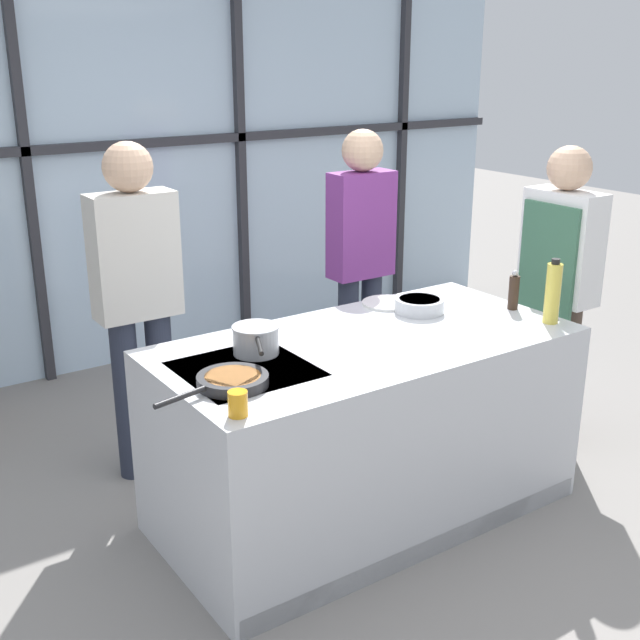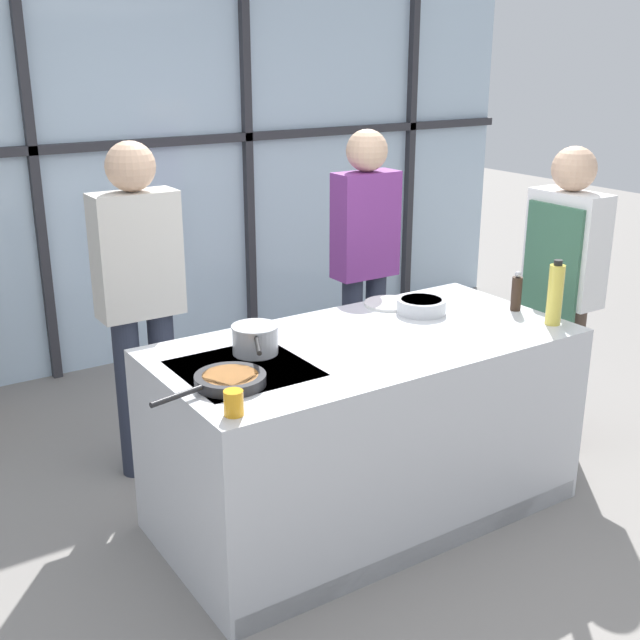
% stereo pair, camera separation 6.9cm
% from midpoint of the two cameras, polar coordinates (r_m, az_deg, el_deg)
% --- Properties ---
extents(ground_plane, '(18.00, 18.00, 0.00)m').
position_cam_midpoint_polar(ground_plane, '(4.04, 3.61, -13.37)').
color(ground_plane, gray).
extents(back_window_wall, '(6.40, 0.10, 2.80)m').
position_cam_midpoint_polar(back_window_wall, '(5.75, -11.90, 10.91)').
color(back_window_wall, silver).
rests_on(back_window_wall, ground_plane).
extents(demo_island, '(1.95, 0.96, 0.89)m').
position_cam_midpoint_polar(demo_island, '(3.82, 3.75, -7.71)').
color(demo_island, silver).
rests_on(demo_island, ground_plane).
extents(chef, '(0.23, 0.43, 1.67)m').
position_cam_midpoint_polar(chef, '(4.55, 17.24, 2.66)').
color(chef, '#47382D').
rests_on(chef, ground_plane).
extents(spectator_far_left, '(0.42, 0.24, 1.74)m').
position_cam_midpoint_polar(spectator_far_left, '(4.11, -12.24, 2.10)').
color(spectator_far_left, '#232838').
rests_on(spectator_far_left, ground_plane).
extents(spectator_center_left, '(0.39, 0.24, 1.72)m').
position_cam_midpoint_polar(spectator_center_left, '(4.77, 3.64, 4.81)').
color(spectator_center_left, '#232838').
rests_on(spectator_center_left, ground_plane).
extents(frying_pan, '(0.50, 0.28, 0.04)m').
position_cam_midpoint_polar(frying_pan, '(3.16, -5.88, -4.25)').
color(frying_pan, '#232326').
rests_on(frying_pan, demo_island).
extents(saucepan, '(0.23, 0.36, 0.13)m').
position_cam_midpoint_polar(saucepan, '(3.46, -4.06, -1.34)').
color(saucepan, silver).
rests_on(saucepan, demo_island).
extents(white_plate, '(0.26, 0.26, 0.01)m').
position_cam_midpoint_polar(white_plate, '(4.15, 5.45, 1.17)').
color(white_plate, white).
rests_on(white_plate, demo_island).
extents(mixing_bowl, '(0.25, 0.25, 0.07)m').
position_cam_midpoint_polar(mixing_bowl, '(4.03, 7.69, 1.04)').
color(mixing_bowl, silver).
rests_on(mixing_bowl, demo_island).
extents(oil_bottle, '(0.07, 0.07, 0.32)m').
position_cam_midpoint_polar(oil_bottle, '(3.97, 16.86, 1.77)').
color(oil_bottle, '#E0CC4C').
rests_on(oil_bottle, demo_island).
extents(pepper_grinder, '(0.05, 0.05, 0.20)m').
position_cam_midpoint_polar(pepper_grinder, '(4.15, 14.26, 1.90)').
color(pepper_grinder, '#332319').
rests_on(pepper_grinder, demo_island).
extents(juice_glass_near, '(0.07, 0.07, 0.09)m').
position_cam_midpoint_polar(juice_glass_near, '(2.90, -5.49, -5.90)').
color(juice_glass_near, orange).
rests_on(juice_glass_near, demo_island).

